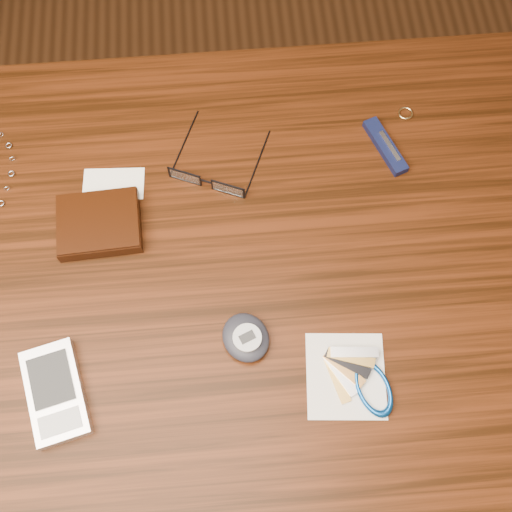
% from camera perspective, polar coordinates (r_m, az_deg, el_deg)
% --- Properties ---
extents(ground, '(3.80, 3.80, 0.00)m').
position_cam_1_polar(ground, '(1.57, -1.83, -10.85)').
color(ground, '#472814').
rests_on(ground, ground).
extents(desk, '(1.00, 0.70, 0.75)m').
position_cam_1_polar(desk, '(0.95, -2.99, -2.86)').
color(desk, '#371708').
rests_on(desk, ground).
extents(wallet_and_card, '(0.12, 0.14, 0.02)m').
position_cam_1_polar(wallet_and_card, '(0.89, -13.75, 2.87)').
color(wallet_and_card, black).
rests_on(wallet_and_card, desk).
extents(eyeglasses, '(0.15, 0.15, 0.02)m').
position_cam_1_polar(eyeglasses, '(0.90, -4.28, 6.85)').
color(eyeglasses, black).
rests_on(eyeglasses, desk).
extents(gold_ring, '(0.02, 0.02, 0.00)m').
position_cam_1_polar(gold_ring, '(0.99, 13.15, 12.25)').
color(gold_ring, '#E3BA73').
rests_on(gold_ring, desk).
extents(pda_phone, '(0.09, 0.13, 0.02)m').
position_cam_1_polar(pda_phone, '(0.83, -17.42, -11.50)').
color(pda_phone, silver).
rests_on(pda_phone, desk).
extents(pedometer, '(0.08, 0.08, 0.03)m').
position_cam_1_polar(pedometer, '(0.81, -0.91, -7.26)').
color(pedometer, '#20202A').
rests_on(pedometer, desk).
extents(notepad_keys, '(0.12, 0.12, 0.01)m').
position_cam_1_polar(notepad_keys, '(0.81, 9.15, -10.82)').
color(notepad_keys, silver).
rests_on(notepad_keys, desk).
extents(pocket_knife, '(0.05, 0.10, 0.01)m').
position_cam_1_polar(pocket_knife, '(0.95, 11.43, 9.54)').
color(pocket_knife, black).
rests_on(pocket_knife, desk).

